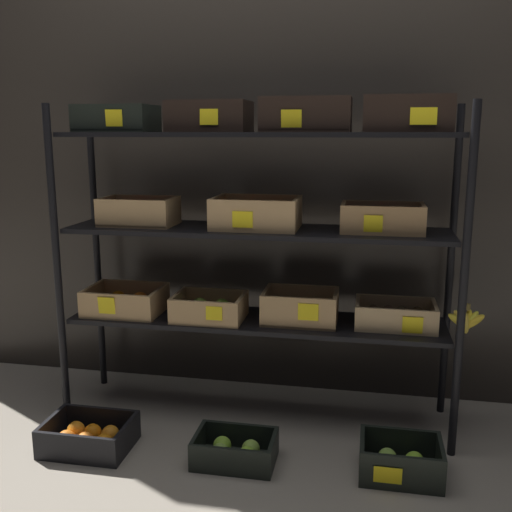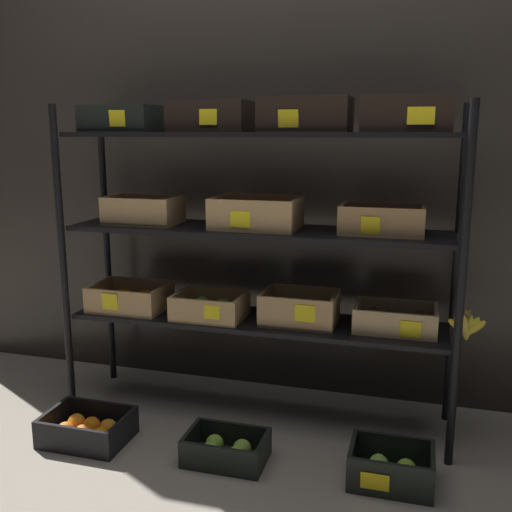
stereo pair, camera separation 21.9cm
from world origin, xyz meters
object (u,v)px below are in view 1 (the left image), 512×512
Objects in this scene: display_rack at (258,222)px; crate_ground_center_apple_green at (400,463)px; crate_ground_apple_green at (235,451)px; crate_ground_orange at (89,437)px.

display_rack is 5.93× the size of crate_ground_center_apple_green.
crate_ground_center_apple_green is (0.61, -0.38, -0.83)m from display_rack.
crate_ground_apple_green is 0.63m from crate_ground_center_apple_green.
crate_ground_orange is 1.14× the size of crate_ground_center_apple_green.
crate_ground_center_apple_green is (1.23, 0.04, 0.01)m from crate_ground_orange.
display_rack is 1.12m from crate_ground_orange.
crate_ground_center_apple_green is at bearing 2.46° from crate_ground_apple_green.
display_rack is 0.93m from crate_ground_apple_green.
crate_ground_center_apple_green reaches higher than crate_ground_orange.
crate_ground_orange is 1.23m from crate_ground_center_apple_green.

